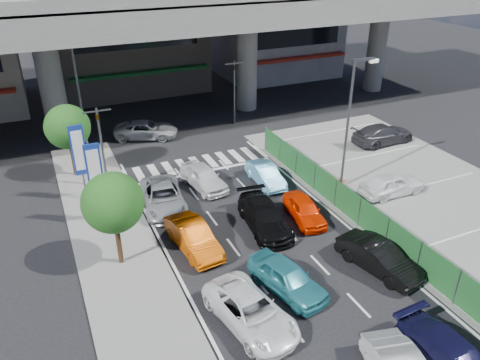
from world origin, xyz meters
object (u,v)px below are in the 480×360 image
traffic_cone (341,178)px  sedan_white_mid_left (251,311)px  taxi_orange_right (304,210)px  crossing_wagon_silver (146,130)px  traffic_light_left (99,128)px  taxi_teal_mid (287,278)px  traffic_light_right (234,77)px  signboard_far (79,153)px  street_lamp_left (81,88)px  sedan_black_mid (265,217)px  signboard_near (95,173)px  parked_sedan_dgrey (383,134)px  hatch_black_mid_right (379,258)px  parked_sedan_white (392,184)px  tree_near (113,203)px  street_lamp_right (351,115)px  wagon_silver_front_left (163,197)px  taxi_orange_left (193,237)px  tree_far (67,127)px  sedan_white_front_mid (204,177)px  kei_truck_front_right (265,175)px

traffic_cone → sedan_white_mid_left: bearing=-140.7°
taxi_orange_right → crossing_wagon_silver: size_ratio=0.75×
traffic_light_left → taxi_teal_mid: bearing=-67.0°
traffic_light_right → signboard_far: traffic_light_right is taller
street_lamp_left → sedan_black_mid: 16.18m
signboard_near → parked_sedan_dgrey: signboard_near is taller
hatch_black_mid_right → parked_sedan_white: parked_sedan_white is taller
traffic_light_left → tree_near: size_ratio=1.08×
taxi_teal_mid → street_lamp_right: bearing=26.4°
traffic_light_right → sedan_black_mid: traffic_light_right is taller
signboard_near → taxi_orange_right: size_ratio=1.31×
traffic_light_left → parked_sedan_white: 17.65m
signboard_far → tree_near: bearing=-85.1°
tree_near → wagon_silver_front_left: bearing=52.0°
signboard_far → taxi_orange_right: bearing=-34.1°
street_lamp_right → taxi_orange_right: size_ratio=2.23×
taxi_orange_left → taxi_orange_right: (6.47, 0.08, -0.08)m
parked_sedan_white → tree_far: bearing=59.3°
hatch_black_mid_right → sedan_white_front_mid: size_ratio=1.03×
street_lamp_right → sedan_white_front_mid: (-7.89, 3.60, -4.08)m
tree_near → kei_truck_front_right: (10.00, 4.47, -2.78)m
signboard_far → wagon_silver_front_left: size_ratio=0.97×
signboard_far → wagon_silver_front_left: bearing=-35.1°
tree_far → parked_sedan_dgrey: (21.68, -4.01, -2.61)m
parked_sedan_white → kei_truck_front_right: bearing=55.3°
street_lamp_right → hatch_black_mid_right: 9.06m
tree_far → wagon_silver_front_left: size_ratio=0.99×
taxi_teal_mid → wagon_silver_front_left: size_ratio=0.83×
signboard_near → tree_near: bearing=-87.1°
signboard_near → parked_sedan_dgrey: bearing=6.7°
taxi_orange_left → traffic_cone: taxi_orange_left is taller
parked_sedan_white → traffic_cone: 3.10m
taxi_teal_mid → sedan_black_mid: size_ratio=0.85×
wagon_silver_front_left → tree_far: bearing=130.8°
street_lamp_right → kei_truck_front_right: (-4.18, 2.47, -4.16)m
parked_sedan_white → signboard_far: bearing=68.4°
sedan_black_mid → sedan_white_front_mid: 5.78m
tree_far → kei_truck_front_right: (10.80, -6.03, -2.78)m
hatch_black_mid_right → taxi_orange_right: hatch_black_mid_right is taller
parked_sedan_dgrey → taxi_orange_left: bearing=109.9°
hatch_black_mid_right → crossing_wagon_silver: hatch_black_mid_right is taller
sedan_white_mid_left → parked_sedan_dgrey: size_ratio=0.94×
signboard_far → wagon_silver_front_left: signboard_far is taller
taxi_teal_mid → taxi_orange_right: taxi_teal_mid is taller
tree_near → signboard_far: bearing=94.9°
traffic_light_left → crossing_wagon_silver: (4.22, 6.92, -3.27)m
parked_sedan_white → tree_near: bearing=91.0°
tree_far → parked_sedan_white: tree_far is taller
street_lamp_right → taxi_orange_left: 11.60m
sedan_black_mid → sedan_white_front_mid: bearing=110.0°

